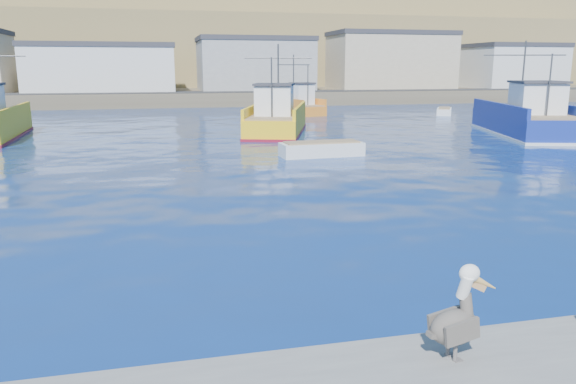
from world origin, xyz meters
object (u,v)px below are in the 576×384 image
object	(u,v)px
trawler_blue	(527,120)
skiff_far	(444,112)
pelican	(457,319)
trawler_yellow_b	(276,120)
skiff_mid	(322,150)
boat_orange	(298,105)

from	to	relation	value
trawler_blue	skiff_far	xyz separation A→B (m)	(3.12, 17.28, -0.80)
skiff_far	pelican	xyz separation A→B (m)	(-24.49, -45.08, 0.84)
trawler_blue	pelican	bearing A→B (deg)	-127.55
trawler_yellow_b	skiff_mid	world-z (taller)	trawler_yellow_b
pelican	trawler_blue	bearing A→B (deg)	52.45
boat_orange	skiff_far	bearing A→B (deg)	-15.07
trawler_yellow_b	trawler_blue	world-z (taller)	trawler_blue
pelican	skiff_mid	bearing A→B (deg)	78.23
trawler_blue	skiff_mid	size ratio (longest dim) A/B	2.80
trawler_yellow_b	trawler_blue	distance (m)	17.64
skiff_mid	skiff_far	size ratio (longest dim) A/B	1.11
skiff_mid	pelican	xyz separation A→B (m)	(-4.57, -21.95, 0.80)
pelican	skiff_far	bearing A→B (deg)	61.49
pelican	trawler_yellow_b	bearing A→B (deg)	82.27
trawler_blue	skiff_mid	distance (m)	17.80
boat_orange	skiff_mid	size ratio (longest dim) A/B	1.69
trawler_blue	skiff_mid	xyz separation A→B (m)	(-16.79, -5.85, -0.77)
trawler_yellow_b	skiff_far	size ratio (longest dim) A/B	2.70
boat_orange	skiff_mid	distance (m)	27.56
trawler_yellow_b	skiff_mid	xyz separation A→B (m)	(0.11, -10.90, -0.68)
boat_orange	skiff_mid	bearing A→B (deg)	-101.83
skiff_mid	skiff_far	distance (m)	30.52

